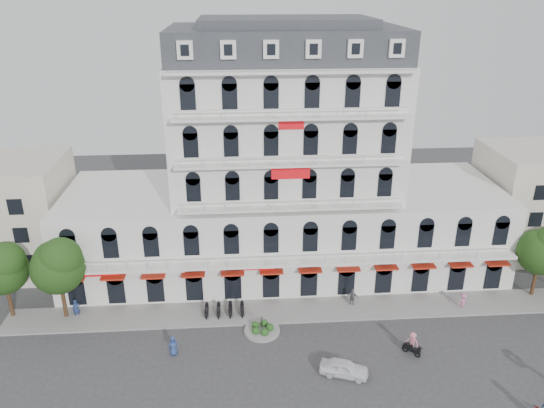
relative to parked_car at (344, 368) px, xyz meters
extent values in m
plane|color=#38383A|center=(-3.17, 0.02, -0.65)|extent=(120.00, 120.00, 0.00)
cube|color=gray|center=(-3.17, 9.02, -0.57)|extent=(53.00, 4.00, 0.16)
cube|color=silver|center=(-3.17, 18.02, 3.85)|extent=(45.00, 14.00, 9.00)
cube|color=silver|center=(-3.17, 18.02, 14.85)|extent=(22.00, 12.00, 13.00)
cube|color=#2D3035|center=(-3.17, 18.02, 22.85)|extent=(21.56, 11.76, 3.00)
cube|color=#2D3035|center=(-3.17, 18.02, 24.75)|extent=(15.84, 8.64, 0.80)
cube|color=#B52816|center=(-3.17, 10.52, 2.85)|extent=(40.50, 1.00, 0.15)
cube|color=red|center=(-3.17, 11.90, 12.35)|extent=(3.50, 0.10, 1.40)
cylinder|color=gray|center=(-6.17, 6.02, -0.53)|extent=(3.20, 3.20, 0.24)
cylinder|color=black|center=(-6.17, 6.02, 0.25)|extent=(0.08, 0.08, 1.40)
sphere|color=#224A18|center=(-5.47, 6.02, -0.20)|extent=(0.70, 0.70, 0.70)
sphere|color=#224A18|center=(-5.95, 6.69, -0.20)|extent=(0.70, 0.70, 0.70)
sphere|color=#224A18|center=(-6.73, 6.44, -0.20)|extent=(0.70, 0.70, 0.70)
sphere|color=#224A18|center=(-6.74, 5.62, -0.20)|extent=(0.70, 0.70, 0.70)
sphere|color=#224A18|center=(-5.97, 5.35, -0.20)|extent=(0.70, 0.70, 0.70)
cylinder|color=#382314|center=(-29.17, 10.02, 1.11)|extent=(0.36, 0.36, 3.52)
sphere|color=#163410|center=(-29.17, 10.02, 4.31)|extent=(4.48, 4.48, 4.48)
sphere|color=#163410|center=(-28.67, 9.72, 5.35)|extent=(3.52, 3.52, 3.52)
cylinder|color=#382314|center=(-24.17, 9.52, 1.22)|extent=(0.36, 0.36, 3.74)
sphere|color=#163410|center=(-24.17, 9.52, 4.62)|extent=(4.76, 4.76, 4.76)
sphere|color=#163410|center=(-23.67, 9.22, 5.72)|extent=(3.74, 3.74, 3.74)
sphere|color=#163410|center=(-24.57, 9.82, 5.30)|extent=(3.40, 3.40, 3.40)
cylinder|color=#382314|center=(20.83, 10.02, 1.06)|extent=(0.36, 0.36, 3.43)
sphere|color=#163410|center=(20.83, 10.02, 4.18)|extent=(4.37, 4.37, 4.37)
sphere|color=#163410|center=(20.43, 10.32, 4.81)|extent=(3.12, 3.12, 3.12)
imported|color=white|center=(0.00, 0.00, 0.00)|extent=(4.13, 2.69, 1.31)
cube|color=black|center=(6.10, 2.07, -0.10)|extent=(1.32, 1.29, 0.35)
torus|color=black|center=(6.50, 1.69, -0.37)|extent=(0.52, 0.50, 0.60)
torus|color=black|center=(5.70, 2.46, -0.37)|extent=(0.52, 0.50, 0.60)
imported|color=#D57083|center=(6.10, 2.07, 0.65)|extent=(1.24, 1.22, 1.71)
imported|color=navy|center=(-13.70, 3.47, 0.22)|extent=(0.93, 0.68, 1.76)
imported|color=#54535A|center=(2.67, 9.52, 0.27)|extent=(1.17, 0.76, 1.85)
imported|color=#C36791|center=(13.01, 8.26, 0.18)|extent=(1.23, 0.95, 1.68)
imported|color=navy|center=(-23.17, 9.52, 0.27)|extent=(0.79, 0.66, 1.84)
camera|label=1|loc=(-8.07, -32.98, 28.17)|focal=35.00mm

